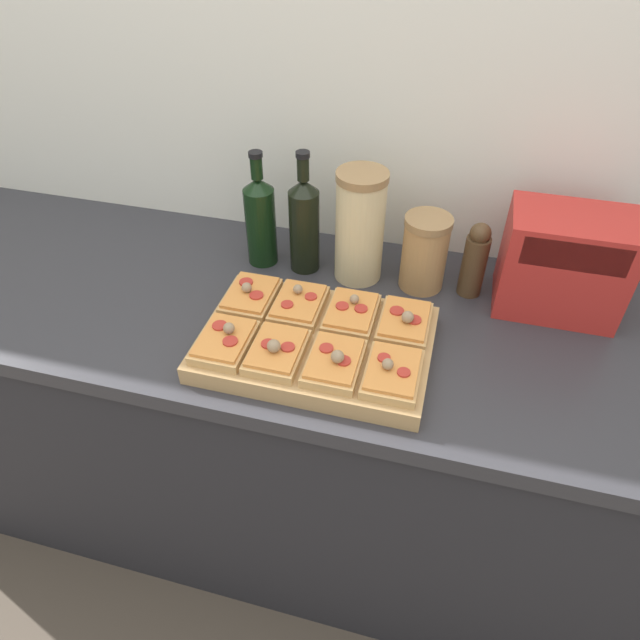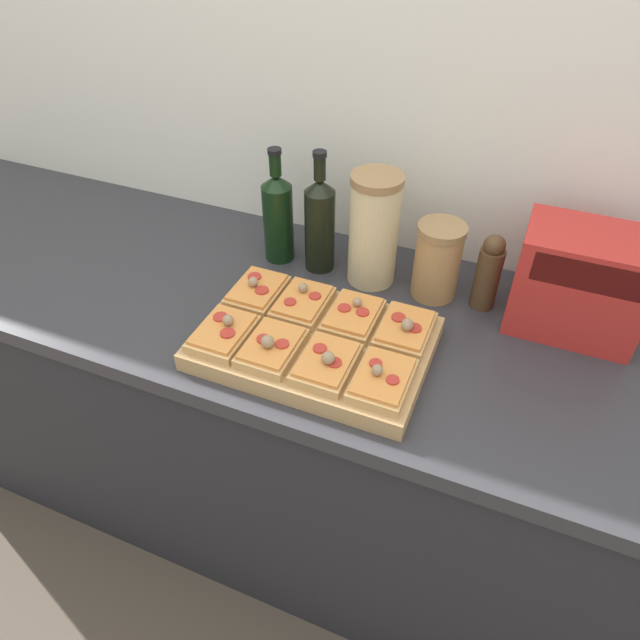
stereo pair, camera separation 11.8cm
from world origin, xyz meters
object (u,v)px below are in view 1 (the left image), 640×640
Objects in this scene: cutting_board at (316,344)px; olive_oil_bottle at (260,219)px; pepper_mill at (475,260)px; toaster_oven at (563,263)px; grain_jar_tall at (360,227)px; grain_jar_short at (424,252)px; wine_bottle at (304,223)px.

cutting_board is 0.38m from olive_oil_bottle.
toaster_oven is (0.19, -0.00, 0.03)m from pepper_mill.
pepper_mill is at bearing 179.74° from toaster_oven.
olive_oil_bottle is 0.70m from toaster_oven.
cutting_board is at bearing -95.22° from grain_jar_tall.
grain_jar_short is at bearing 0.00° from grain_jar_tall.
olive_oil_bottle reaches higher than pepper_mill.
pepper_mill reaches higher than grain_jar_short.
wine_bottle is 0.41m from pepper_mill.
cutting_board is 2.58× the size of grain_jar_short.
pepper_mill is at bearing 44.42° from cutting_board.
olive_oil_bottle is 1.57× the size of pepper_mill.
toaster_oven reaches higher than pepper_mill.
grain_jar_tall is (0.03, 0.29, 0.12)m from cutting_board.
wine_bottle is at bearing -180.00° from grain_jar_short.
olive_oil_bottle is (-0.22, 0.29, 0.10)m from cutting_board.
grain_jar_tall is at bearing 180.00° from grain_jar_short.
wine_bottle reaches higher than olive_oil_bottle.
wine_bottle is at bearing 110.47° from cutting_board.
pepper_mill is at bearing 0.00° from grain_jar_tall.
grain_jar_short is 0.65× the size of toaster_oven.
olive_oil_bottle is 1.07× the size of grain_jar_tall.
toaster_oven is (0.30, -0.00, 0.02)m from grain_jar_short.
grain_jar_short is (0.40, 0.00, -0.03)m from olive_oil_bottle.
cutting_board is 1.66× the size of toaster_oven.
grain_jar_short is 0.99× the size of pepper_mill.
grain_jar_short is at bearing 57.98° from cutting_board.
grain_jar_tall is (0.13, 0.00, 0.01)m from wine_bottle.
grain_jar_short is (0.16, 0.00, -0.04)m from grain_jar_tall.
toaster_oven is at bearing -0.08° from wine_bottle.
pepper_mill is (0.30, 0.29, 0.07)m from cutting_board.
cutting_board is at bearing -52.97° from olive_oil_bottle.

